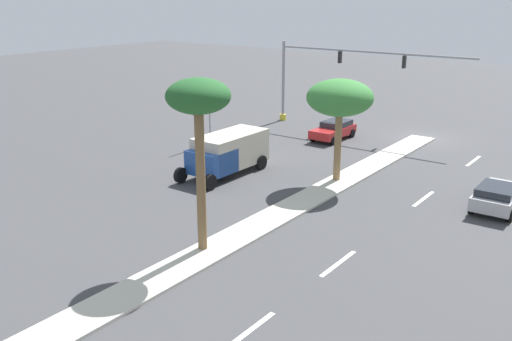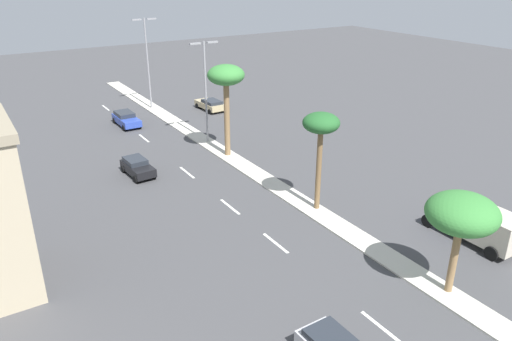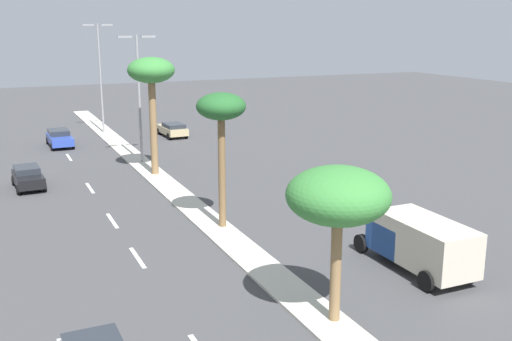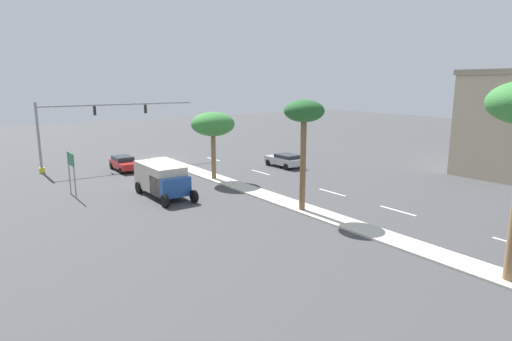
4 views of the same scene
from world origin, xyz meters
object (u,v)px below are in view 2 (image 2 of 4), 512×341
at_px(palm_tree_outboard, 226,79).
at_px(box_truck, 476,222).
at_px(street_lamp_trailing, 205,85).
at_px(street_lamp_leading, 147,57).
at_px(palm_tree_leading, 321,127).
at_px(sedan_blue_right, 126,119).
at_px(sedan_tan_left, 210,104).
at_px(palm_tree_far, 462,214).
at_px(sedan_black_center, 137,167).

relative_size(palm_tree_outboard, box_truck, 1.37).
bearing_deg(street_lamp_trailing, street_lamp_leading, 91.22).
xyz_separation_m(street_lamp_trailing, box_truck, (6.13, -26.21, -4.56)).
relative_size(palm_tree_leading, sedan_blue_right, 1.58).
relative_size(street_lamp_leading, sedan_tan_left, 2.35).
relative_size(palm_tree_outboard, sedan_tan_left, 1.84).
distance_m(palm_tree_far, palm_tree_outboard, 24.72).
xyz_separation_m(palm_tree_leading, box_truck, (5.95, -8.88, -5.00)).
height_order(palm_tree_leading, street_lamp_trailing, street_lamp_trailing).
bearing_deg(street_lamp_leading, palm_tree_leading, -89.11).
bearing_deg(street_lamp_trailing, box_truck, -76.83).
distance_m(sedan_black_center, sedan_tan_left, 20.41).
bearing_deg(palm_tree_far, box_truck, 24.57).
xyz_separation_m(sedan_black_center, box_truck, (14.95, -21.93, 0.58)).
height_order(palm_tree_outboard, box_truck, palm_tree_outboard).
height_order(palm_tree_leading, palm_tree_outboard, palm_tree_outboard).
bearing_deg(sedan_black_center, sedan_blue_right, 75.35).
height_order(palm_tree_outboard, sedan_black_center, palm_tree_outboard).
relative_size(palm_tree_outboard, sedan_black_center, 2.14).
height_order(sedan_tan_left, box_truck, box_truck).
xyz_separation_m(sedan_blue_right, box_truck, (11.29, -35.94, 0.56)).
xyz_separation_m(sedan_black_center, sedan_tan_left, (14.36, 14.50, -0.02)).
relative_size(palm_tree_far, palm_tree_outboard, 0.69).
distance_m(palm_tree_far, palm_tree_leading, 11.72).
xyz_separation_m(sedan_blue_right, sedan_tan_left, (10.70, 0.50, -0.04)).
height_order(sedan_blue_right, sedan_tan_left, sedan_blue_right).
relative_size(palm_tree_far, street_lamp_trailing, 0.59).
bearing_deg(sedan_black_center, palm_tree_far, -70.07).
relative_size(palm_tree_far, box_truck, 0.95).
xyz_separation_m(palm_tree_far, sedan_blue_right, (-5.29, 38.68, -4.07)).
relative_size(sedan_blue_right, sedan_tan_left, 1.00).
relative_size(street_lamp_trailing, sedan_black_center, 2.51).
bearing_deg(sedan_tan_left, box_truck, -89.07).
relative_size(palm_tree_far, palm_tree_leading, 0.80).
xyz_separation_m(street_lamp_leading, sedan_blue_right, (-4.84, -5.04, -5.55)).
distance_m(sedan_black_center, box_truck, 26.55).
height_order(palm_tree_far, box_truck, palm_tree_far).
xyz_separation_m(sedan_tan_left, box_truck, (0.59, -36.44, 0.60)).
xyz_separation_m(palm_tree_leading, palm_tree_outboard, (-0.28, 12.98, 0.94)).
bearing_deg(palm_tree_leading, sedan_black_center, 124.58).
bearing_deg(sedan_black_center, street_lamp_leading, 65.94).
relative_size(palm_tree_leading, street_lamp_leading, 0.68).
relative_size(sedan_blue_right, box_truck, 0.74).
bearing_deg(sedan_blue_right, palm_tree_far, -82.22).
xyz_separation_m(palm_tree_outboard, sedan_black_center, (-8.72, 0.07, -6.52)).
bearing_deg(sedan_tan_left, sedan_black_center, -134.71).
distance_m(sedan_blue_right, sedan_black_center, 14.47).
relative_size(palm_tree_outboard, street_lamp_trailing, 0.85).
height_order(palm_tree_leading, box_truck, palm_tree_leading).
relative_size(palm_tree_outboard, sedan_blue_right, 1.84).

